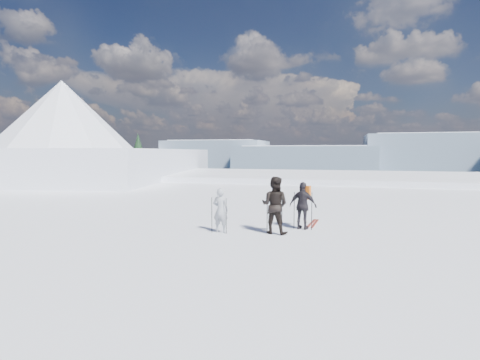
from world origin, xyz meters
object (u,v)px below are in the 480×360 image
object	(u,v)px
skier_grey	(221,210)
skis_loose	(313,223)
skier_pack	(303,206)
skier_dark	(275,205)

from	to	relation	value
skier_grey	skis_loose	size ratio (longest dim) A/B	0.91
skier_pack	skier_dark	bearing A→B (deg)	60.60
skier_grey	skier_pack	size ratio (longest dim) A/B	0.91
skier_pack	skis_loose	bearing A→B (deg)	-91.15
skier_pack	skis_loose	distance (m)	1.44
skier_grey	skier_dark	bearing A→B (deg)	-161.38
skis_loose	skier_pack	bearing A→B (deg)	-104.32
skier_grey	skier_dark	world-z (taller)	skier_dark
skier_dark	skier_pack	bearing A→B (deg)	-122.72
skier_dark	skier_pack	xyz separation A→B (m)	(0.86, 0.94, -0.12)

